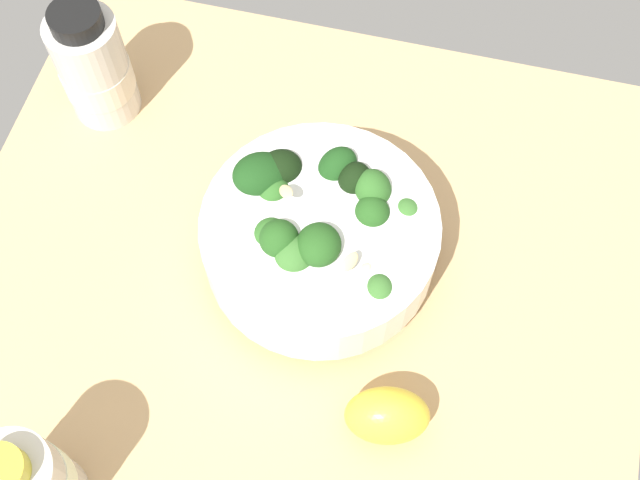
# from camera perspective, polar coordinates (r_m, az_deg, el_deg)

# --- Properties ---
(ground_plane) EXTENTS (0.61, 0.61, 0.03)m
(ground_plane) POSITION_cam_1_polar(r_m,az_deg,el_deg) (0.71, -2.23, -4.75)
(ground_plane) COLOR tan
(bowl_of_broccoli) EXTENTS (0.20, 0.20, 0.09)m
(bowl_of_broccoli) POSITION_cam_1_polar(r_m,az_deg,el_deg) (0.67, -0.08, 0.37)
(bowl_of_broccoli) COLOR white
(bowl_of_broccoli) RESTS_ON ground_plane
(lemon_wedge) EXTENTS (0.06, 0.07, 0.05)m
(lemon_wedge) POSITION_cam_1_polar(r_m,az_deg,el_deg) (0.64, 4.77, -12.28)
(lemon_wedge) COLOR yellow
(lemon_wedge) RESTS_ON ground_plane
(bottle_tall) EXTENTS (0.07, 0.07, 0.13)m
(bottle_tall) POSITION_cam_1_polar(r_m,az_deg,el_deg) (0.78, -15.70, 11.72)
(bottle_tall) COLOR beige
(bottle_tall) RESTS_ON ground_plane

